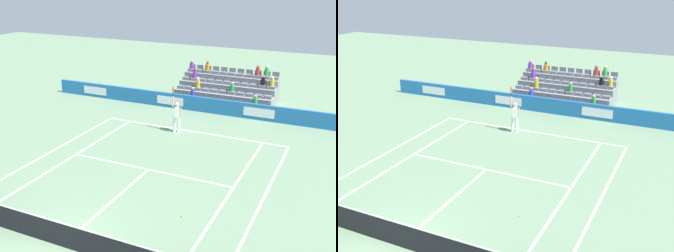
# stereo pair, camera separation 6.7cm
# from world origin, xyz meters

# --- Properties ---
(ground_plane) EXTENTS (80.00, 80.00, 0.00)m
(ground_plane) POSITION_xyz_m (0.00, 0.00, 0.00)
(ground_plane) COLOR gray
(line_baseline) EXTENTS (10.97, 0.10, 0.01)m
(line_baseline) POSITION_xyz_m (0.00, -11.89, 0.00)
(line_baseline) COLOR white
(line_baseline) RESTS_ON ground
(line_service) EXTENTS (8.23, 0.10, 0.01)m
(line_service) POSITION_xyz_m (0.00, -6.40, 0.00)
(line_service) COLOR white
(line_service) RESTS_ON ground
(line_centre_service) EXTENTS (0.10, 6.40, 0.01)m
(line_centre_service) POSITION_xyz_m (0.00, -3.20, 0.00)
(line_centre_service) COLOR white
(line_centre_service) RESTS_ON ground
(line_singles_sideline_left) EXTENTS (0.10, 11.89, 0.01)m
(line_singles_sideline_left) POSITION_xyz_m (4.12, -5.95, 0.00)
(line_singles_sideline_left) COLOR white
(line_singles_sideline_left) RESTS_ON ground
(line_singles_sideline_right) EXTENTS (0.10, 11.89, 0.01)m
(line_singles_sideline_right) POSITION_xyz_m (-4.12, -5.95, 0.00)
(line_singles_sideline_right) COLOR white
(line_singles_sideline_right) RESTS_ON ground
(line_doubles_sideline_left) EXTENTS (0.10, 11.89, 0.01)m
(line_doubles_sideline_left) POSITION_xyz_m (5.49, -5.95, 0.00)
(line_doubles_sideline_left) COLOR white
(line_doubles_sideline_left) RESTS_ON ground
(line_doubles_sideline_right) EXTENTS (0.10, 11.89, 0.01)m
(line_doubles_sideline_right) POSITION_xyz_m (-5.49, -5.95, 0.00)
(line_doubles_sideline_right) COLOR white
(line_doubles_sideline_right) RESTS_ON ground
(line_centre_mark) EXTENTS (0.10, 0.20, 0.01)m
(line_centre_mark) POSITION_xyz_m (0.00, -11.79, 0.00)
(line_centre_mark) COLOR white
(line_centre_mark) RESTS_ON ground
(sponsor_barrier) EXTENTS (24.18, 0.22, 1.00)m
(sponsor_barrier) POSITION_xyz_m (-0.00, -15.52, 0.50)
(sponsor_barrier) COLOR #1E66AD
(sponsor_barrier) RESTS_ON ground
(tennis_net) EXTENTS (11.97, 0.10, 1.07)m
(tennis_net) POSITION_xyz_m (0.00, 0.00, 0.49)
(tennis_net) COLOR #33383D
(tennis_net) RESTS_ON ground
(tennis_player) EXTENTS (0.54, 0.42, 2.85)m
(tennis_player) POSITION_xyz_m (0.77, -11.41, 0.99)
(tennis_player) COLOR white
(tennis_player) RESTS_ON ground
(stadium_stand) EXTENTS (6.82, 3.80, 2.63)m
(stadium_stand) POSITION_xyz_m (-0.00, -18.47, 0.69)
(stadium_stand) COLOR gray
(stadium_stand) RESTS_ON ground
(loose_tennis_ball) EXTENTS (0.07, 0.07, 0.07)m
(loose_tennis_ball) POSITION_xyz_m (-3.00, -3.38, 0.03)
(loose_tennis_ball) COLOR #D1E533
(loose_tennis_ball) RESTS_ON ground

